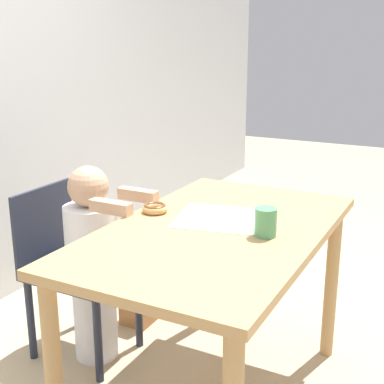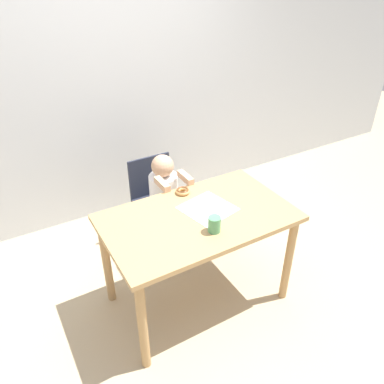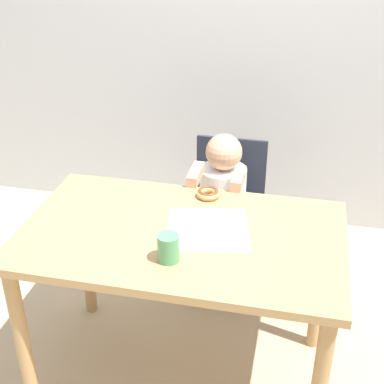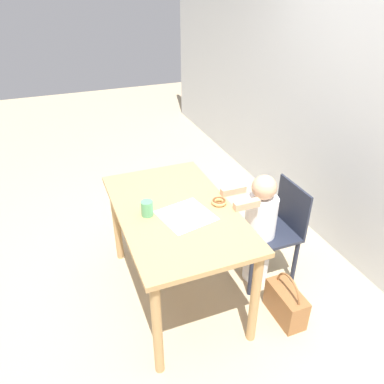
{
  "view_description": "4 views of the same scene",
  "coord_description": "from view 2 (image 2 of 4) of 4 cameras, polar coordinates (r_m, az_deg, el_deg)",
  "views": [
    {
      "loc": [
        -1.73,
        -0.8,
        1.47
      ],
      "look_at": [
        0.02,
        0.12,
        0.9
      ],
      "focal_mm": 50.0,
      "sensor_mm": 36.0,
      "label": 1
    },
    {
      "loc": [
        -1.07,
        -1.75,
        2.24
      ],
      "look_at": [
        0.02,
        0.12,
        0.9
      ],
      "focal_mm": 35.0,
      "sensor_mm": 36.0,
      "label": 2
    },
    {
      "loc": [
        0.43,
        -1.73,
        1.92
      ],
      "look_at": [
        0.02,
        0.12,
        0.9
      ],
      "focal_mm": 50.0,
      "sensor_mm": 36.0,
      "label": 3
    },
    {
      "loc": [
        2.01,
        -0.67,
        2.17
      ],
      "look_at": [
        0.02,
        0.12,
        0.9
      ],
      "focal_mm": 35.0,
      "sensor_mm": 36.0,
      "label": 4
    }
  ],
  "objects": [
    {
      "name": "dining_table",
      "position": [
        2.58,
        0.96,
        -5.6
      ],
      "size": [
        1.28,
        0.77,
        0.78
      ],
      "color": "tan",
      "rests_on": "ground_plane"
    },
    {
      "name": "donut",
      "position": [
        2.75,
        -1.43,
        0.17
      ],
      "size": [
        0.11,
        0.11,
        0.04
      ],
      "color": "tan",
      "rests_on": "dining_table"
    },
    {
      "name": "napkin",
      "position": [
        2.59,
        2.4,
        -2.51
      ],
      "size": [
        0.38,
        0.38,
        0.0
      ],
      "color": "white",
      "rests_on": "dining_table"
    },
    {
      "name": "cup",
      "position": [
        2.35,
        3.42,
        -4.94
      ],
      "size": [
        0.08,
        0.08,
        0.11
      ],
      "color": "#519E66",
      "rests_on": "dining_table"
    },
    {
      "name": "ground_plane",
      "position": [
        3.03,
        0.84,
        -15.66
      ],
      "size": [
        12.0,
        12.0,
        0.0
      ],
      "primitive_type": "plane",
      "color": "tan"
    },
    {
      "name": "child_figure",
      "position": [
        3.18,
        -4.21,
        -1.88
      ],
      "size": [
        0.25,
        0.41,
        0.93
      ],
      "color": "white",
      "rests_on": "ground_plane"
    },
    {
      "name": "handbag",
      "position": [
        3.55,
        2.49,
        -4.52
      ],
      "size": [
        0.34,
        0.15,
        0.38
      ],
      "color": "brown",
      "rests_on": "ground_plane"
    },
    {
      "name": "wall_back",
      "position": [
        3.58,
        -12.08,
        15.16
      ],
      "size": [
        8.0,
        0.05,
        2.5
      ],
      "color": "silver",
      "rests_on": "ground_plane"
    },
    {
      "name": "chair",
      "position": [
        3.3,
        -5.13,
        -1.59
      ],
      "size": [
        0.39,
        0.46,
        0.8
      ],
      "color": "#232838",
      "rests_on": "ground_plane"
    }
  ]
}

